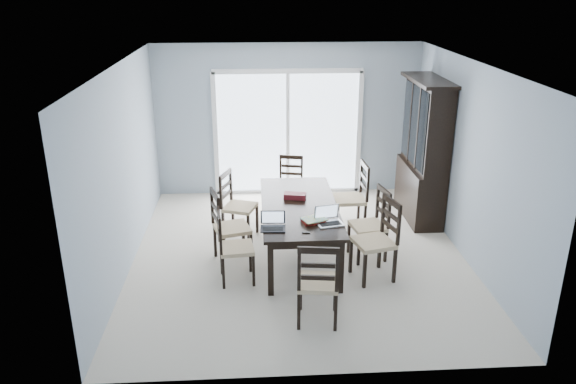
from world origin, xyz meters
name	(u,v)px	position (x,y,z in m)	size (l,w,h in m)	color
floor	(299,255)	(0.00, 0.00, 0.00)	(5.00, 5.00, 0.00)	beige
ceiling	(300,64)	(0.00, 0.00, 2.60)	(5.00, 5.00, 0.00)	white
back_wall	(288,120)	(0.00, 2.50, 1.30)	(4.50, 0.02, 2.60)	#94A3B0
wall_left	(124,169)	(-2.25, 0.00, 1.30)	(0.02, 5.00, 2.60)	#94A3B0
wall_right	(469,162)	(2.25, 0.00, 1.30)	(0.02, 5.00, 2.60)	#94A3B0
balcony	(285,176)	(0.00, 3.50, -0.05)	(4.50, 2.00, 0.10)	gray
railing	(282,133)	(0.00, 4.50, 0.55)	(4.50, 0.06, 1.10)	#99999E
dining_table	(299,210)	(0.00, 0.00, 0.67)	(1.00, 2.20, 0.75)	black
china_hutch	(424,152)	(2.02, 1.25, 1.07)	(0.50, 1.38, 2.20)	black
sliding_door	(288,133)	(0.00, 2.48, 1.09)	(2.52, 0.05, 2.18)	silver
chair_left_near	(229,239)	(-0.92, -0.63, 0.58)	(0.46, 0.45, 1.09)	black
chair_left_mid	(224,219)	(-1.00, -0.12, 0.62)	(0.56, 0.55, 1.17)	black
chair_left_far	(233,198)	(-0.90, 0.71, 0.60)	(0.56, 0.55, 1.14)	black
chair_right_near	(382,231)	(0.98, -0.64, 0.64)	(0.57, 0.56, 1.21)	black
chair_right_mid	(375,216)	(1.01, -0.08, 0.60)	(0.51, 0.50, 1.13)	black
chair_right_far	(356,190)	(0.92, 0.82, 0.64)	(0.49, 0.48, 1.21)	black
chair_end_near	(318,276)	(0.07, -1.67, 0.61)	(0.49, 0.50, 1.16)	black
chair_end_far	(290,178)	(-0.01, 1.67, 0.55)	(0.47, 0.48, 1.04)	black
laptop_dark	(273,226)	(-0.38, -0.76, 0.80)	(0.31, 0.22, 0.21)	black
laptop_silver	(330,221)	(0.32, -0.65, 0.80)	(0.36, 0.29, 0.22)	silver
book_stack	(314,220)	(0.13, -0.57, 0.77)	(0.35, 0.32, 0.05)	maroon
cell_phone	(306,232)	(0.01, -0.87, 0.76)	(0.10, 0.05, 0.01)	black
game_box	(295,196)	(-0.04, 0.24, 0.79)	(0.30, 0.15, 0.07)	#511110
hot_tub	(251,146)	(-0.65, 3.63, 0.52)	(2.08, 1.88, 1.03)	brown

